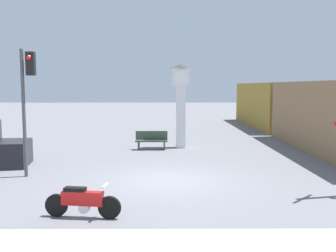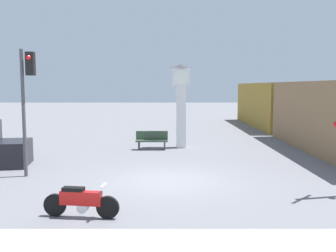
# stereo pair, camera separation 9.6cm
# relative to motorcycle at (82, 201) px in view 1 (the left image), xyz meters

# --- Properties ---
(ground_plane) EXTENTS (120.00, 120.00, 0.00)m
(ground_plane) POSITION_rel_motorcycle_xyz_m (2.05, 3.53, -0.40)
(ground_plane) COLOR slate
(motorcycle) EXTENTS (1.88, 0.46, 0.83)m
(motorcycle) POSITION_rel_motorcycle_xyz_m (0.00, 0.00, 0.00)
(motorcycle) COLOR black
(motorcycle) RESTS_ON ground_plane
(clock_tower) EXTENTS (1.08, 1.08, 4.27)m
(clock_tower) POSITION_rel_motorcycle_xyz_m (2.78, 10.36, 2.44)
(clock_tower) COLOR white
(clock_tower) RESTS_ON ground_plane
(freight_train) EXTENTS (2.80, 23.48, 3.40)m
(freight_train) POSITION_rel_motorcycle_xyz_m (10.13, 14.99, 1.30)
(freight_train) COLOR olive
(freight_train) RESTS_ON ground_plane
(traffic_light) EXTENTS (0.50, 0.35, 4.43)m
(traffic_light) POSITION_rel_motorcycle_xyz_m (-2.76, 4.16, 2.64)
(traffic_light) COLOR #47474C
(traffic_light) RESTS_ON ground_plane
(bench) EXTENTS (1.60, 0.44, 0.92)m
(bench) POSITION_rel_motorcycle_xyz_m (1.30, 9.76, 0.09)
(bench) COLOR #384C38
(bench) RESTS_ON ground_plane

